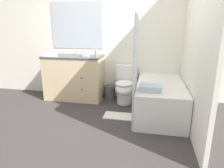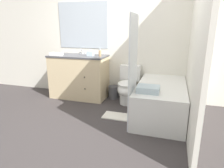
{
  "view_description": "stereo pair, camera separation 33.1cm",
  "coord_description": "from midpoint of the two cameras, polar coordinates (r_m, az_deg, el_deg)",
  "views": [
    {
      "loc": [
        0.77,
        -2.37,
        1.45
      ],
      "look_at": [
        0.15,
        0.75,
        0.54
      ],
      "focal_mm": 32.0,
      "sensor_mm": 36.0,
      "label": 1
    },
    {
      "loc": [
        1.1,
        -2.29,
        1.45
      ],
      "look_at": [
        0.15,
        0.75,
        0.54
      ],
      "focal_mm": 32.0,
      "sensor_mm": 36.0,
      "label": 2
    }
  ],
  "objects": [
    {
      "name": "toilet",
      "position": [
        3.87,
        6.97,
        -0.69
      ],
      "size": [
        0.4,
        0.65,
        0.72
      ],
      "color": "white",
      "rests_on": "ground_plane"
    },
    {
      "name": "sink_faucet",
      "position": [
        4.3,
        -6.26,
        8.98
      ],
      "size": [
        0.14,
        0.12,
        0.12
      ],
      "color": "silver",
      "rests_on": "vanity_cabinet"
    },
    {
      "name": "wall_right",
      "position": [
        3.2,
        25.51,
        10.91
      ],
      "size": [
        0.05,
        2.67,
        2.5
      ],
      "color": "white",
      "rests_on": "ground_plane"
    },
    {
      "name": "shower_curtain",
      "position": [
        2.88,
        9.34,
        5.63
      ],
      "size": [
        0.01,
        0.55,
        1.87
      ],
      "color": "white",
      "rests_on": "ground_plane"
    },
    {
      "name": "wall_back",
      "position": [
        4.14,
        4.12,
        13.26
      ],
      "size": [
        8.0,
        0.06,
        2.5
      ],
      "color": "white",
      "rests_on": "ground_plane"
    },
    {
      "name": "ground_plane",
      "position": [
        2.9,
        -4.18,
        -14.05
      ],
      "size": [
        14.0,
        14.0,
        0.0
      ],
      "primitive_type": "plane",
      "color": "#383333"
    },
    {
      "name": "tissue_box",
      "position": [
        4.0,
        -3.81,
        8.73
      ],
      "size": [
        0.12,
        0.11,
        0.12
      ],
      "color": "silver",
      "rests_on": "vanity_cabinet"
    },
    {
      "name": "bath_mat",
      "position": [
        3.38,
        5.28,
        -9.32
      ],
      "size": [
        0.59,
        0.28,
        0.02
      ],
      "color": "silver",
      "rests_on": "ground_plane"
    },
    {
      "name": "wastebasket",
      "position": [
        4.18,
        2.7,
        -2.38
      ],
      "size": [
        0.22,
        0.22,
        0.26
      ],
      "color": "#4C4C51",
      "rests_on": "ground_plane"
    },
    {
      "name": "hand_towel_folded",
      "position": [
        4.18,
        -13.51,
        8.32
      ],
      "size": [
        0.25,
        0.14,
        0.05
      ],
      "color": "white",
      "rests_on": "vanity_cabinet"
    },
    {
      "name": "soap_dispenser",
      "position": [
        3.92,
        -1.04,
        8.83
      ],
      "size": [
        0.05,
        0.05,
        0.15
      ],
      "color": "tan",
      "rests_on": "vanity_cabinet"
    },
    {
      "name": "bathtub",
      "position": [
        3.47,
        16.46,
        -4.5
      ],
      "size": [
        0.77,
        1.47,
        0.54
      ],
      "color": "white",
      "rests_on": "ground_plane"
    },
    {
      "name": "bath_towel_folded",
      "position": [
        2.96,
        13.49,
        -1.46
      ],
      "size": [
        0.32,
        0.26,
        0.09
      ],
      "color": "silver",
      "rests_on": "bathtub"
    },
    {
      "name": "vanity_cabinet",
      "position": [
        4.21,
        -7.14,
        2.24
      ],
      "size": [
        1.17,
        0.6,
        0.89
      ],
      "color": "beige",
      "rests_on": "ground_plane"
    }
  ]
}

